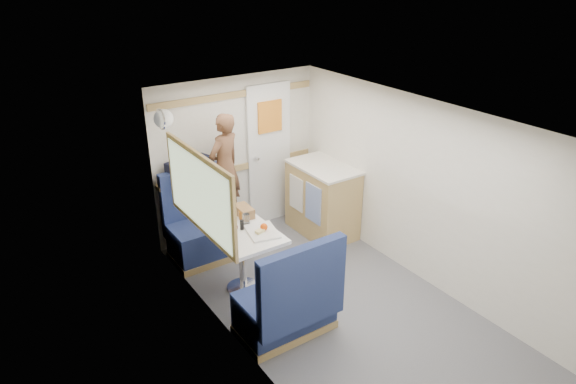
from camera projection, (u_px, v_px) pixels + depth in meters
floor at (350, 317)px, 5.10m from camera, size 4.50×4.50×0.00m
ceiling at (362, 123)px, 4.27m from camera, size 4.50×4.50×0.00m
wall_back at (237, 156)px, 6.39m from camera, size 2.20×0.02×2.00m
wall_left at (251, 265)px, 4.13m from camera, size 0.02×4.50×2.00m
wall_right at (438, 200)px, 5.24m from camera, size 0.02×4.50×2.00m
oak_trim_low at (238, 168)px, 6.43m from camera, size 2.15×0.02×0.08m
oak_trim_high at (235, 95)px, 6.05m from camera, size 2.15×0.02×0.08m
side_window at (199, 193)px, 4.79m from camera, size 0.04×1.30×0.72m
rear_door at (269, 152)px, 6.60m from camera, size 0.62×0.12×1.86m
dinette_table at (242, 243)px, 5.29m from camera, size 0.62×0.92×0.72m
bench_far at (207, 232)px, 6.06m from camera, size 0.90×0.59×1.05m
bench_near at (288, 308)px, 4.75m from camera, size 0.90×0.59×1.05m
ledge at (194, 180)px, 6.01m from camera, size 0.90×0.14×0.04m
dome_light at (163, 119)px, 5.24m from camera, size 0.20×0.20×0.20m
galley_counter at (322, 199)px, 6.49m from camera, size 0.57×0.92×0.92m
person at (225, 166)px, 5.88m from camera, size 0.53×0.45×1.25m
duffel_bag at (189, 169)px, 5.92m from camera, size 0.56×0.38×0.25m
tray at (262, 232)px, 5.19m from camera, size 0.36×0.43×0.02m
orange_fruit at (264, 227)px, 5.18m from camera, size 0.08×0.08×0.08m
cheese_block at (260, 231)px, 5.14m from camera, size 0.10×0.07×0.03m
wine_glass at (234, 228)px, 5.02m from camera, size 0.08×0.08×0.17m
tumbler_left at (229, 238)px, 4.96m from camera, size 0.07×0.07×0.12m
tumbler_right at (246, 219)px, 5.33m from camera, size 0.07×0.07×0.11m
beer_glass at (242, 215)px, 5.43m from camera, size 0.06×0.06×0.09m
pepper_grinder at (242, 225)px, 5.23m from camera, size 0.04×0.04×0.11m
bread_loaf at (244, 211)px, 5.50m from camera, size 0.15×0.27×0.11m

